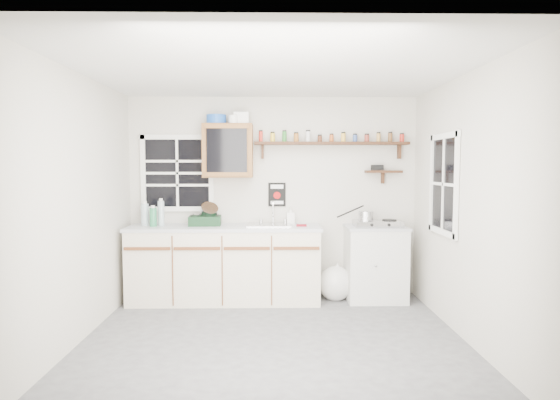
% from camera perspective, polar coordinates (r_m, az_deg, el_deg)
% --- Properties ---
extents(room, '(3.64, 3.24, 2.54)m').
position_cam_1_polar(room, '(4.32, -0.83, -1.01)').
color(room, '#49494B').
rests_on(room, ground).
extents(main_cabinet, '(2.31, 0.63, 0.92)m').
position_cam_1_polar(main_cabinet, '(5.75, -6.74, -7.69)').
color(main_cabinet, beige).
rests_on(main_cabinet, floor).
extents(right_cabinet, '(0.73, 0.57, 0.91)m').
position_cam_1_polar(right_cabinet, '(5.88, 11.53, -7.53)').
color(right_cabinet, silver).
rests_on(right_cabinet, floor).
extents(sink, '(0.52, 0.44, 0.29)m').
position_cam_1_polar(sink, '(5.65, -1.34, -3.04)').
color(sink, '#B0B0B5').
rests_on(sink, main_cabinet).
extents(upper_cabinet, '(0.60, 0.32, 0.65)m').
position_cam_1_polar(upper_cabinet, '(5.77, -6.36, 5.98)').
color(upper_cabinet, brown).
rests_on(upper_cabinet, wall_back).
extents(upper_cabinet_clutter, '(0.52, 0.24, 0.14)m').
position_cam_1_polar(upper_cabinet_clutter, '(5.80, -6.52, 9.78)').
color(upper_cabinet_clutter, '#1A4CA9').
rests_on(upper_cabinet_clutter, upper_cabinet).
extents(spice_shelf, '(1.91, 0.18, 0.35)m').
position_cam_1_polar(spice_shelf, '(5.86, 6.20, 7.01)').
color(spice_shelf, black).
rests_on(spice_shelf, wall_back).
extents(secondary_shelf, '(0.45, 0.16, 0.24)m').
position_cam_1_polar(secondary_shelf, '(5.98, 12.28, 3.47)').
color(secondary_shelf, black).
rests_on(secondary_shelf, wall_back).
extents(warning_sign, '(0.22, 0.02, 0.30)m').
position_cam_1_polar(warning_sign, '(5.90, -0.37, 0.67)').
color(warning_sign, black).
rests_on(warning_sign, wall_back).
extents(window_back, '(0.93, 0.03, 0.98)m').
position_cam_1_polar(window_back, '(6.00, -12.41, 3.21)').
color(window_back, black).
rests_on(window_back, wall_back).
extents(window_right, '(0.03, 0.78, 1.08)m').
position_cam_1_polar(window_right, '(5.17, 19.36, 1.83)').
color(window_right, black).
rests_on(window_right, wall_back).
extents(water_bottles, '(0.28, 0.17, 0.33)m').
position_cam_1_polar(water_bottles, '(5.82, -15.30, -1.72)').
color(water_bottles, '#A1B6BC').
rests_on(water_bottles, main_cabinet).
extents(dish_rack, '(0.40, 0.31, 0.29)m').
position_cam_1_polar(dish_rack, '(5.76, -8.98, -2.14)').
color(dish_rack, black).
rests_on(dish_rack, main_cabinet).
extents(soap_bottle, '(0.10, 0.10, 0.21)m').
position_cam_1_polar(soap_bottle, '(5.81, 1.29, -1.89)').
color(soap_bottle, white).
rests_on(soap_bottle, main_cabinet).
extents(rag, '(0.13, 0.11, 0.02)m').
position_cam_1_polar(rag, '(5.63, 2.64, -3.10)').
color(rag, maroon).
rests_on(rag, main_cabinet).
extents(hotplate, '(0.57, 0.31, 0.08)m').
position_cam_1_polar(hotplate, '(5.79, 11.81, -2.79)').
color(hotplate, '#B0B0B5').
rests_on(hotplate, right_cabinet).
extents(saucepan, '(0.42, 0.28, 0.19)m').
position_cam_1_polar(saucepan, '(5.75, 10.37, -1.90)').
color(saucepan, '#B0B0B5').
rests_on(saucepan, hotplate).
extents(trash_bag, '(0.42, 0.38, 0.48)m').
position_cam_1_polar(trash_bag, '(5.87, 6.79, -10.03)').
color(trash_bag, silver).
rests_on(trash_bag, floor).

